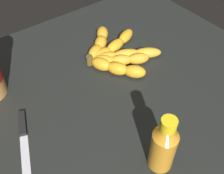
# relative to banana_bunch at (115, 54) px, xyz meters

# --- Properties ---
(ground_plane) EXTENTS (0.88, 0.77, 0.04)m
(ground_plane) POSITION_rel_banana_bunch_xyz_m (-0.05, -0.07, -0.04)
(ground_plane) COLOR black
(banana_bunch) EXTENTS (0.22, 0.27, 0.04)m
(banana_bunch) POSITION_rel_banana_bunch_xyz_m (0.00, 0.00, 0.00)
(banana_bunch) COLOR gold
(banana_bunch) RESTS_ON ground_plane
(honey_bottle) EXTENTS (0.05, 0.05, 0.15)m
(honey_bottle) POSITION_rel_banana_bunch_xyz_m (-0.14, -0.33, 0.05)
(honey_bottle) COLOR orange
(honey_bottle) RESTS_ON ground_plane
(butter_knife) EXTENTS (0.09, 0.19, 0.01)m
(butter_knife) POSITION_rel_banana_bunch_xyz_m (-0.35, -0.11, -0.01)
(butter_knife) COLOR silver
(butter_knife) RESTS_ON ground_plane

